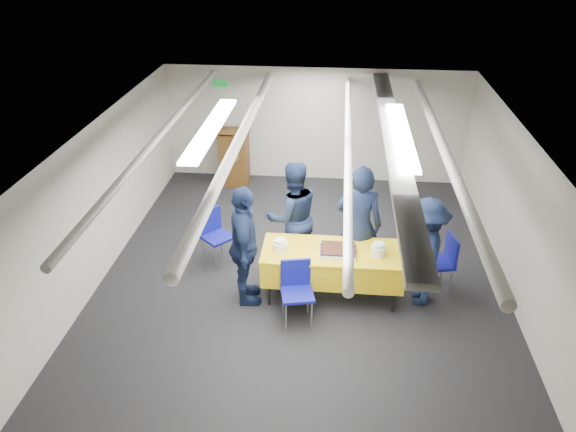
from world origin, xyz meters
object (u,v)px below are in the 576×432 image
Objects in this scene: sheet_cake at (338,250)px; sailor_d at (424,252)px; sailor_b at (293,217)px; podium at (234,156)px; sailor_c at (244,247)px; chair_near at (296,285)px; serving_table at (332,263)px; sailor_a at (359,225)px; chair_left at (214,230)px; chair_right at (443,258)px.

sheet_cake is 1.18m from sailor_d.
sailor_d is (1.87, -0.70, -0.08)m from sailor_b.
sailor_b is (1.43, -2.95, 0.26)m from podium.
sailor_c is at bearing -173.77° from sheet_cake.
podium is 0.79× the size of sailor_d.
podium reaches higher than chair_near.
chair_near is at bearing -130.96° from serving_table.
sailor_b is 1.09m from sailor_c.
podium is 0.68× the size of sailor_a.
sailor_a is 1.06× the size of sailor_b.
podium is at bearing -87.64° from sailor_b.
sailor_b is at bearing 131.34° from sheet_cake.
sailor_d reaches higher than podium.
sailor_c is at bearing -57.09° from chair_left.
podium is at bearing -133.14° from sailor_d.
sailor_a reaches higher than serving_table.
serving_table is 2.26× the size of chair_right.
sailor_d is (1.18, 0.09, -0.02)m from sheet_cake.
chair_right is 0.50× the size of sailor_b.
sailor_a reaches higher than sheet_cake.
podium is 3.29m from sailor_b.
sheet_cake is 0.28× the size of sailor_c.
sailor_b is (-0.16, 1.26, 0.35)m from chair_near.
chair_right is (3.64, -3.33, -0.08)m from podium.
sailor_a is at bearing -53.07° from podium.
serving_table is 0.69m from sailor_a.
chair_right is 2.27m from sailor_b.
sailor_a is (0.82, 1.00, 0.40)m from chair_near.
chair_near is (-0.46, -0.53, -0.03)m from serving_table.
chair_right and chair_left have the same top height.
chair_near is at bearing 73.92° from sailor_b.
chair_left is (-1.86, 0.81, -0.03)m from serving_table.
sailor_c reaches higher than sheet_cake.
sailor_b reaches higher than serving_table.
serving_table is 2.26× the size of chair_near.
sheet_cake is 2.13m from chair_left.
chair_left is at bearing -86.02° from podium.
sailor_a is (-1.23, 0.12, 0.40)m from chair_right.
chair_left is at bearing 155.71° from sheet_cake.
sailor_a reaches higher than chair_left.
sailor_a is at bearing 174.23° from chair_right.
sailor_b is 0.99× the size of sailor_c.
sailor_a is at bearing -111.66° from sailor_d.
chair_left is at bearing -6.91° from sailor_a.
serving_table is at bearing 49.04° from chair_near.
serving_table is 1.06× the size of sailor_a.
sailor_b reaches higher than chair_right.
sailor_c is (0.65, -1.01, 0.35)m from chair_left.
chair_left is 1.28m from sailor_b.
podium is at bearing 119.61° from sheet_cake.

